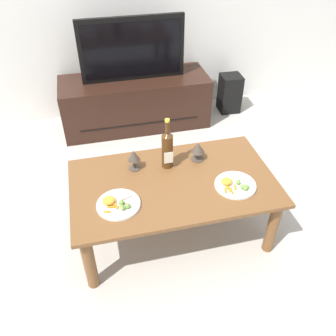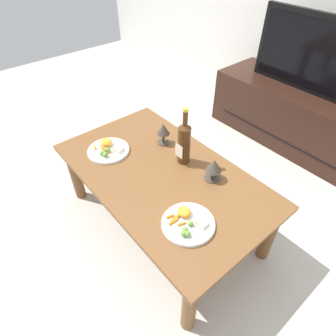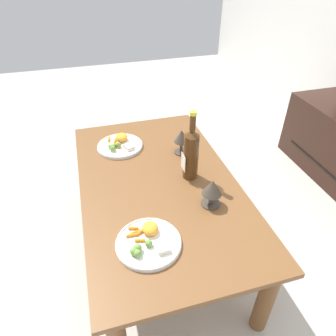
% 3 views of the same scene
% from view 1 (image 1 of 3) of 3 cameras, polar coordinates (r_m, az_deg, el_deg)
% --- Properties ---
extents(ground_plane, '(6.40, 6.40, 0.00)m').
position_cam_1_polar(ground_plane, '(2.49, 0.77, -9.89)').
color(ground_plane, '#B7B2A8').
extents(dining_table, '(1.26, 0.73, 0.44)m').
position_cam_1_polar(dining_table, '(2.22, 0.85, -3.54)').
color(dining_table, brown).
rests_on(dining_table, ground_plane).
extents(tv_stand, '(1.37, 0.50, 0.48)m').
position_cam_1_polar(tv_stand, '(3.47, -5.25, 10.53)').
color(tv_stand, black).
rests_on(tv_stand, ground_plane).
extents(tv_screen, '(0.93, 0.05, 0.55)m').
position_cam_1_polar(tv_screen, '(3.26, -5.79, 18.50)').
color(tv_screen, black).
rests_on(tv_screen, tv_stand).
extents(floor_speaker, '(0.21, 0.21, 0.38)m').
position_cam_1_polar(floor_speaker, '(3.77, 9.91, 11.76)').
color(floor_speaker, black).
rests_on(floor_speaker, ground_plane).
extents(wine_bottle, '(0.07, 0.07, 0.35)m').
position_cam_1_polar(wine_bottle, '(2.21, -0.12, 3.20)').
color(wine_bottle, '#4C2D14').
rests_on(wine_bottle, dining_table).
extents(goblet_left, '(0.08, 0.08, 0.14)m').
position_cam_1_polar(goblet_left, '(2.23, -5.54, 1.85)').
color(goblet_left, '#473D33').
rests_on(goblet_left, dining_table).
extents(goblet_right, '(0.09, 0.09, 0.13)m').
position_cam_1_polar(goblet_right, '(2.31, 4.84, 3.15)').
color(goblet_right, '#473D33').
rests_on(goblet_right, dining_table).
extents(dinner_plate_left, '(0.25, 0.25, 0.05)m').
position_cam_1_polar(dinner_plate_left, '(2.04, -8.09, -5.70)').
color(dinner_plate_left, white).
rests_on(dinner_plate_left, dining_table).
extents(dinner_plate_right, '(0.25, 0.25, 0.05)m').
position_cam_1_polar(dinner_plate_right, '(2.17, 10.75, -2.61)').
color(dinner_plate_right, white).
rests_on(dinner_plate_right, dining_table).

